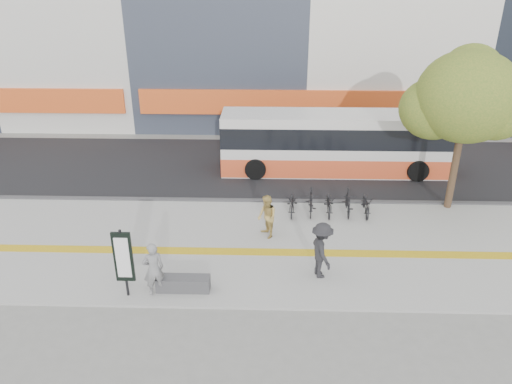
{
  "coord_description": "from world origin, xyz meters",
  "views": [
    {
      "loc": [
        -0.07,
        -13.1,
        8.85
      ],
      "look_at": [
        -0.51,
        2.0,
        1.88
      ],
      "focal_mm": 33.91,
      "sensor_mm": 36.0,
      "label": 1
    }
  ],
  "objects_px": {
    "bench": "(183,283)",
    "pedestrian_dark": "(322,250)",
    "bus": "(335,144)",
    "signboard": "(123,258)",
    "street_tree": "(465,98)",
    "pedestrian_tan": "(267,217)",
    "seated_woman": "(153,269)"
  },
  "relations": [
    {
      "from": "street_tree",
      "to": "pedestrian_tan",
      "type": "distance_m",
      "value": 8.61
    },
    {
      "from": "bench",
      "to": "pedestrian_dark",
      "type": "relative_size",
      "value": 0.87
    },
    {
      "from": "bench",
      "to": "signboard",
      "type": "relative_size",
      "value": 0.73
    },
    {
      "from": "signboard",
      "to": "street_tree",
      "type": "height_order",
      "value": "street_tree"
    },
    {
      "from": "signboard",
      "to": "bus",
      "type": "height_order",
      "value": "bus"
    },
    {
      "from": "seated_woman",
      "to": "pedestrian_dark",
      "type": "distance_m",
      "value": 5.09
    },
    {
      "from": "seated_woman",
      "to": "bench",
      "type": "bearing_deg",
      "value": 169.54
    },
    {
      "from": "street_tree",
      "to": "seated_woman",
      "type": "distance_m",
      "value": 12.78
    },
    {
      "from": "bus",
      "to": "seated_woman",
      "type": "bearing_deg",
      "value": -122.9
    },
    {
      "from": "seated_woman",
      "to": "pedestrian_dark",
      "type": "height_order",
      "value": "pedestrian_dark"
    },
    {
      "from": "seated_woman",
      "to": "pedestrian_dark",
      "type": "bearing_deg",
      "value": 168.26
    },
    {
      "from": "seated_woman",
      "to": "pedestrian_tan",
      "type": "xyz_separation_m",
      "value": [
        3.27,
        3.47,
        -0.06
      ]
    },
    {
      "from": "bench",
      "to": "bus",
      "type": "xyz_separation_m",
      "value": [
        5.6,
        9.7,
        1.08
      ]
    },
    {
      "from": "street_tree",
      "to": "pedestrian_tan",
      "type": "relative_size",
      "value": 3.97
    },
    {
      "from": "bench",
      "to": "pedestrian_dark",
      "type": "bearing_deg",
      "value": 11.86
    },
    {
      "from": "bench",
      "to": "bus",
      "type": "distance_m",
      "value": 11.25
    },
    {
      "from": "bench",
      "to": "signboard",
      "type": "xyz_separation_m",
      "value": [
        -1.6,
        -0.31,
        1.06
      ]
    },
    {
      "from": "seated_woman",
      "to": "pedestrian_dark",
      "type": "xyz_separation_m",
      "value": [
        4.98,
        1.07,
        0.07
      ]
    },
    {
      "from": "seated_woman",
      "to": "pedestrian_dark",
      "type": "relative_size",
      "value": 0.93
    },
    {
      "from": "bench",
      "to": "pedestrian_dark",
      "type": "distance_m",
      "value": 4.33
    },
    {
      "from": "signboard",
      "to": "pedestrian_tan",
      "type": "distance_m",
      "value": 5.45
    },
    {
      "from": "bench",
      "to": "pedestrian_tan",
      "type": "xyz_separation_m",
      "value": [
        2.47,
        3.28,
        0.57
      ]
    },
    {
      "from": "signboard",
      "to": "seated_woman",
      "type": "relative_size",
      "value": 1.29
    },
    {
      "from": "pedestrian_dark",
      "to": "bench",
      "type": "bearing_deg",
      "value": 88.14
    },
    {
      "from": "pedestrian_tan",
      "to": "street_tree",
      "type": "bearing_deg",
      "value": 86.2
    },
    {
      "from": "signboard",
      "to": "pedestrian_dark",
      "type": "relative_size",
      "value": 1.2
    },
    {
      "from": "pedestrian_dark",
      "to": "seated_woman",
      "type": "bearing_deg",
      "value": 88.38
    },
    {
      "from": "street_tree",
      "to": "bus",
      "type": "distance_m",
      "value": 6.39
    },
    {
      "from": "bus",
      "to": "pedestrian_dark",
      "type": "distance_m",
      "value": 8.94
    },
    {
      "from": "signboard",
      "to": "bus",
      "type": "xyz_separation_m",
      "value": [
        7.2,
        10.01,
        0.02
      ]
    },
    {
      "from": "street_tree",
      "to": "pedestrian_dark",
      "type": "height_order",
      "value": "street_tree"
    },
    {
      "from": "bench",
      "to": "pedestrian_dark",
      "type": "height_order",
      "value": "pedestrian_dark"
    }
  ]
}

